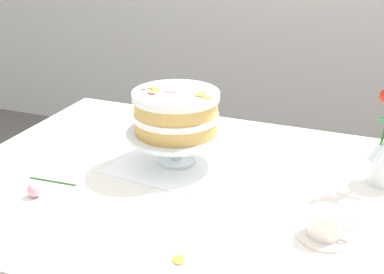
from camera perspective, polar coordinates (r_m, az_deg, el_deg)
dining_table at (r=1.40m, az=1.10°, el=-9.05°), size 1.40×1.00×0.74m
linen_napkin at (r=1.49m, az=-1.74°, el=-2.88°), size 0.35×0.35×0.00m
cake_stand at (r=1.45m, az=-1.77°, el=0.01°), size 0.29×0.29×0.10m
layer_cake at (r=1.43m, az=-1.81°, el=2.88°), size 0.25×0.25×0.13m
teacup at (r=1.18m, az=14.82°, el=-9.65°), size 0.13×0.13×0.07m
fallen_rose at (r=1.37m, az=-17.21°, el=-5.64°), size 0.14×0.11×0.04m
loose_petal_1 at (r=1.09m, az=-1.50°, el=-13.66°), size 0.04×0.04×0.00m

